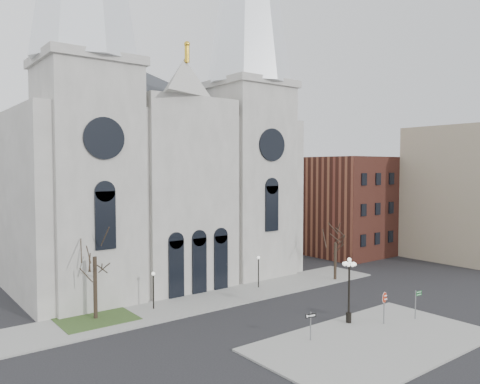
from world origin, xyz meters
TOP-DOWN VIEW (x-y plane):
  - ground at (0.00, 0.00)m, footprint 160.00×160.00m
  - sidewalk_near at (3.00, -5.00)m, footprint 18.00×10.00m
  - sidewalk_far at (0.00, 11.00)m, footprint 40.00×6.00m
  - grass_patch at (-11.00, 12.00)m, footprint 6.00×5.00m
  - cathedral at (0.00, 22.86)m, footprint 33.00×26.66m
  - bg_building_brick at (30.00, 22.00)m, footprint 14.00×18.00m
  - bg_building_tan at (38.00, 6.00)m, footprint 10.00×14.00m
  - tree_left at (-11.00, 12.00)m, footprint 3.20×3.20m
  - tree_right at (15.00, 9.00)m, footprint 3.20×3.20m
  - ped_lamp_left at (-6.00, 11.50)m, footprint 0.32×0.32m
  - ped_lamp_right at (6.00, 11.50)m, footprint 0.32×0.32m
  - stop_sign at (6.64, -3.22)m, footprint 0.92×0.16m
  - globe_lamp at (4.63, -1.35)m, footprint 1.38×1.38m
  - one_way_sign at (-0.57, -2.15)m, footprint 0.88×0.23m
  - street_name_sign at (9.76, -4.10)m, footprint 0.75×0.14m

SIDE VIEW (x-z plane):
  - ground at x=0.00m, z-range 0.00..0.00m
  - sidewalk_near at x=3.00m, z-range 0.00..0.14m
  - sidewalk_far at x=0.00m, z-range 0.00..0.14m
  - grass_patch at x=-11.00m, z-range 0.00..0.18m
  - street_name_sign at x=9.76m, z-range 0.35..2.68m
  - one_way_sign at x=-0.57m, z-range 0.51..2.56m
  - stop_sign at x=6.64m, z-range 0.68..3.25m
  - ped_lamp_left at x=-6.00m, z-range 0.70..3.96m
  - ped_lamp_right at x=6.00m, z-range 0.70..3.96m
  - globe_lamp at x=4.63m, z-range 0.81..6.05m
  - tree_right at x=15.00m, z-range 1.47..7.47m
  - tree_left at x=-11.00m, z-range 1.83..9.33m
  - bg_building_brick at x=30.00m, z-range 0.00..14.00m
  - bg_building_tan at x=38.00m, z-range 0.00..18.00m
  - cathedral at x=0.00m, z-range -8.52..45.48m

